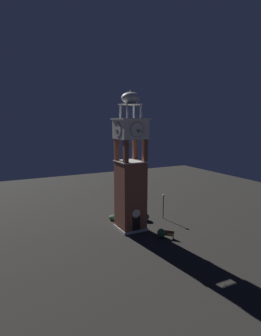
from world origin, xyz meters
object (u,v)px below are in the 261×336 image
(lamp_post, at_px, (163,202))
(trash_bin, at_px, (124,217))
(clock_tower, at_px, (131,175))
(park_bench, at_px, (167,234))

(lamp_post, distance_m, trash_bin, 6.10)
(clock_tower, xyz_separation_m, lamp_post, (6.06, 1.36, -4.71))
(trash_bin, bearing_deg, clock_tower, -102.22)
(trash_bin, bearing_deg, park_bench, -77.41)
(lamp_post, bearing_deg, clock_tower, -167.34)
(clock_tower, distance_m, lamp_post, 7.79)
(clock_tower, relative_size, trash_bin, 22.25)
(clock_tower, distance_m, park_bench, 8.65)
(clock_tower, height_order, trash_bin, clock_tower)
(lamp_post, bearing_deg, trash_bin, 158.12)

